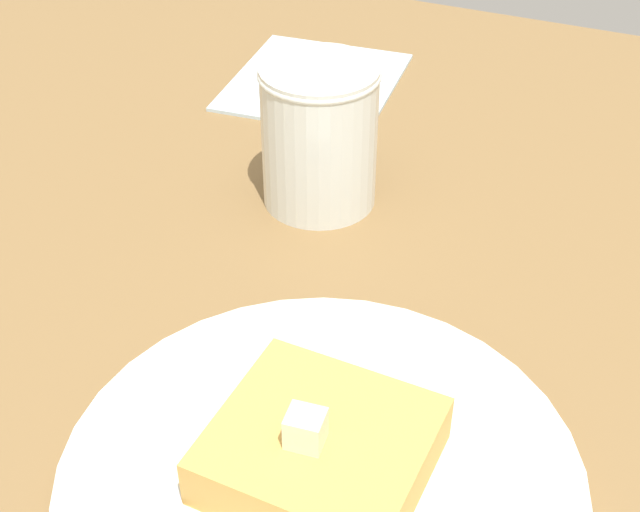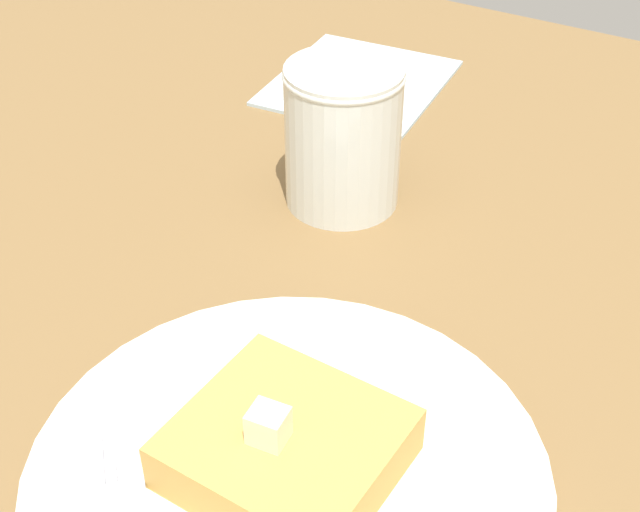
% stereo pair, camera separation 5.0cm
% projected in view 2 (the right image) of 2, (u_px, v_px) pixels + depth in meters
% --- Properties ---
extents(plate, '(0.25, 0.25, 0.02)m').
position_uv_depth(plate, '(288.00, 476.00, 0.42)').
color(plate, white).
rests_on(plate, table_surface).
extents(toast_slice_center, '(0.10, 0.09, 0.03)m').
position_uv_depth(toast_slice_center, '(287.00, 449.00, 0.41)').
color(toast_slice_center, gold).
rests_on(toast_slice_center, plate).
extents(butter_pat_primary, '(0.02, 0.02, 0.02)m').
position_uv_depth(butter_pat_primary, '(268.00, 425.00, 0.39)').
color(butter_pat_primary, '#F3F0CA').
rests_on(butter_pat_primary, toast_slice_center).
extents(syrup_jar, '(0.08, 0.08, 0.10)m').
position_uv_depth(syrup_jar, '(343.00, 143.00, 0.60)').
color(syrup_jar, '#592609').
rests_on(syrup_jar, table_surface).
extents(napkin, '(0.15, 0.16, 0.00)m').
position_uv_depth(napkin, '(359.00, 83.00, 0.76)').
color(napkin, silver).
rests_on(napkin, table_surface).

